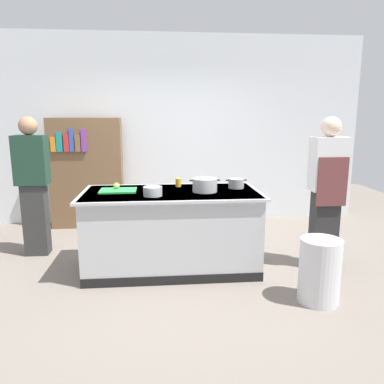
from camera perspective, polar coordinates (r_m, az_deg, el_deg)
name	(u,v)px	position (r m, az deg, el deg)	size (l,w,h in m)	color
ground_plane	(172,267)	(4.39, -3.07, -11.52)	(10.00, 10.00, 0.00)	slate
back_wall	(166,130)	(6.14, -3.98, 9.47)	(6.40, 0.12, 3.00)	silver
counter_island	(172,229)	(4.23, -3.14, -5.72)	(1.98, 0.98, 0.90)	#B7BABF
cutting_board	(118,191)	(4.20, -11.30, 0.22)	(0.40, 0.28, 0.02)	green
onion	(117,186)	(4.25, -11.53, 0.94)	(0.07, 0.07, 0.07)	tan
stock_pot	(205,185)	(4.11, 1.98, 1.08)	(0.34, 0.27, 0.15)	#B7BABF
sauce_pan	(236,183)	(4.34, 6.80, 1.33)	(0.25, 0.18, 0.11)	#99999E
mixing_bowl	(153,191)	(3.91, -6.07, 0.11)	(0.20, 0.20, 0.10)	#B7BABF
juice_cup	(178,183)	(4.40, -2.12, 1.47)	(0.07, 0.07, 0.10)	yellow
trash_bin	(320,271)	(3.73, 19.04, -11.37)	(0.38, 0.38, 0.61)	silver
person_chef	(327,189)	(4.44, 20.02, 0.38)	(0.38, 0.25, 1.72)	#292929
person_guest	(33,183)	(4.96, -23.26, 1.22)	(0.38, 0.24, 1.72)	#323232
bookshelf	(87,173)	(6.01, -15.91, 2.82)	(1.10, 0.31, 1.70)	brown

